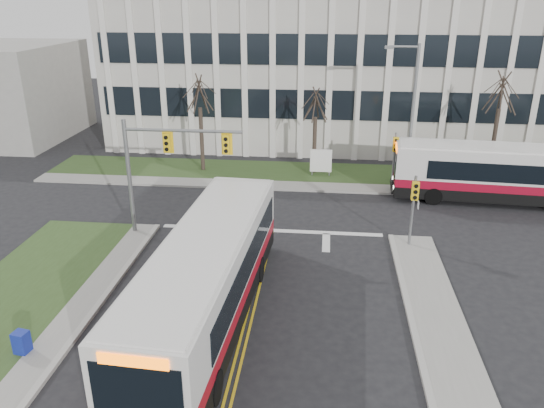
{
  "coord_description": "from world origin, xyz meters",
  "views": [
    {
      "loc": [
        2.77,
        -17.92,
        12.09
      ],
      "look_at": [
        0.16,
        7.11,
        2.0
      ],
      "focal_mm": 35.0,
      "sensor_mm": 36.0,
      "label": 1
    }
  ],
  "objects_px": {
    "bus_cross": "(502,175)",
    "streetlight": "(410,109)",
    "newspaper_box_blue": "(22,344)",
    "bus_main": "(208,281)",
    "directory_sign": "(321,161)"
  },
  "relations": [
    {
      "from": "bus_main",
      "to": "newspaper_box_blue",
      "type": "xyz_separation_m",
      "value": [
        -6.19,
        -2.78,
        -1.34
      ]
    },
    {
      "from": "streetlight",
      "to": "newspaper_box_blue",
      "type": "distance_m",
      "value": 25.5
    },
    {
      "from": "bus_cross",
      "to": "newspaper_box_blue",
      "type": "bearing_deg",
      "value": -46.56
    },
    {
      "from": "streetlight",
      "to": "newspaper_box_blue",
      "type": "relative_size",
      "value": 9.68
    },
    {
      "from": "directory_sign",
      "to": "bus_main",
      "type": "bearing_deg",
      "value": -102.56
    },
    {
      "from": "bus_main",
      "to": "bus_cross",
      "type": "relative_size",
      "value": 1.06
    },
    {
      "from": "directory_sign",
      "to": "bus_cross",
      "type": "height_order",
      "value": "bus_cross"
    },
    {
      "from": "streetlight",
      "to": "bus_main",
      "type": "bearing_deg",
      "value": -119.71
    },
    {
      "from": "directory_sign",
      "to": "newspaper_box_blue",
      "type": "height_order",
      "value": "directory_sign"
    },
    {
      "from": "bus_main",
      "to": "newspaper_box_blue",
      "type": "relative_size",
      "value": 14.3
    },
    {
      "from": "streetlight",
      "to": "bus_cross",
      "type": "bearing_deg",
      "value": -21.65
    },
    {
      "from": "newspaper_box_blue",
      "to": "streetlight",
      "type": "bearing_deg",
      "value": 61.16
    },
    {
      "from": "bus_cross",
      "to": "streetlight",
      "type": "bearing_deg",
      "value": -107.33
    },
    {
      "from": "directory_sign",
      "to": "bus_main",
      "type": "relative_size",
      "value": 0.15
    },
    {
      "from": "bus_cross",
      "to": "bus_main",
      "type": "bearing_deg",
      "value": -41.76
    }
  ]
}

